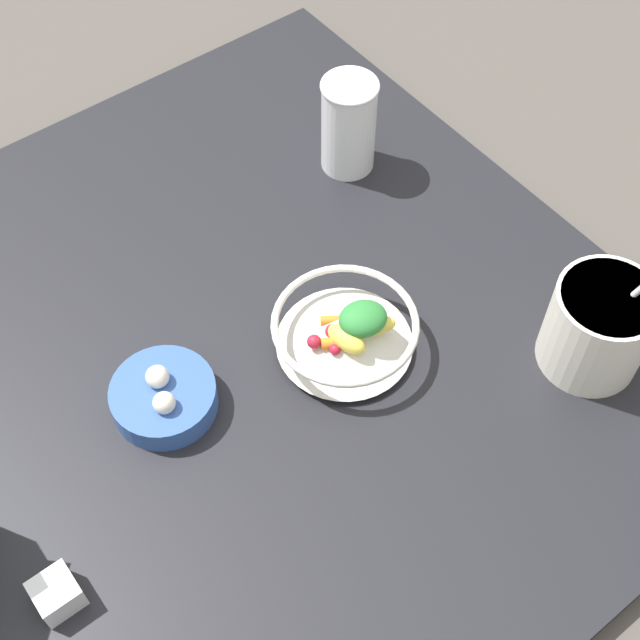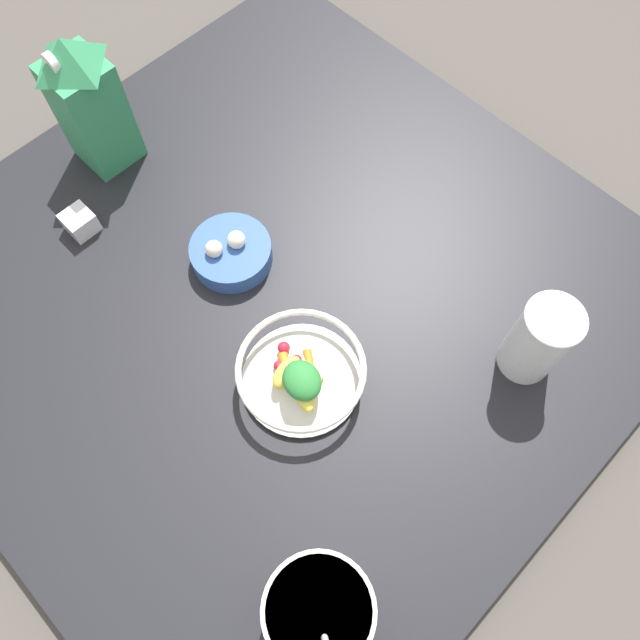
{
  "view_description": "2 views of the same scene",
  "coord_description": "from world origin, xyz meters",
  "px_view_note": "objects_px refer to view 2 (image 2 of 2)",
  "views": [
    {
      "loc": [
        -0.28,
        -0.58,
        1.02
      ],
      "look_at": [
        0.1,
        -0.08,
        0.12
      ],
      "focal_mm": 50.0,
      "sensor_mm": 36.0,
      "label": 1
    },
    {
      "loc": [
        0.39,
        -0.28,
        0.93
      ],
      "look_at": [
        0.11,
        -0.01,
        0.11
      ],
      "focal_mm": 35.0,
      "sensor_mm": 36.0,
      "label": 2
    }
  ],
  "objects_px": {
    "drinking_cup": "(539,340)",
    "garlic_bowl": "(231,252)",
    "yogurt_tub": "(319,611)",
    "spice_jar": "(80,223)",
    "fruit_bowl": "(301,374)",
    "milk_carton": "(88,102)"
  },
  "relations": [
    {
      "from": "fruit_bowl",
      "to": "garlic_bowl",
      "type": "height_order",
      "value": "fruit_bowl"
    },
    {
      "from": "drinking_cup",
      "to": "spice_jar",
      "type": "height_order",
      "value": "drinking_cup"
    },
    {
      "from": "fruit_bowl",
      "to": "milk_carton",
      "type": "height_order",
      "value": "milk_carton"
    },
    {
      "from": "milk_carton",
      "to": "garlic_bowl",
      "type": "xyz_separation_m",
      "value": [
        0.32,
        0.01,
        -0.11
      ]
    },
    {
      "from": "milk_carton",
      "to": "drinking_cup",
      "type": "height_order",
      "value": "milk_carton"
    },
    {
      "from": "fruit_bowl",
      "to": "spice_jar",
      "type": "distance_m",
      "value": 0.47
    },
    {
      "from": "spice_jar",
      "to": "garlic_bowl",
      "type": "distance_m",
      "value": 0.27
    },
    {
      "from": "fruit_bowl",
      "to": "yogurt_tub",
      "type": "relative_size",
      "value": 0.71
    },
    {
      "from": "drinking_cup",
      "to": "garlic_bowl",
      "type": "relative_size",
      "value": 1.15
    },
    {
      "from": "fruit_bowl",
      "to": "milk_carton",
      "type": "bearing_deg",
      "value": 173.84
    },
    {
      "from": "fruit_bowl",
      "to": "spice_jar",
      "type": "relative_size",
      "value": 4.05
    },
    {
      "from": "spice_jar",
      "to": "milk_carton",
      "type": "bearing_deg",
      "value": 126.69
    },
    {
      "from": "yogurt_tub",
      "to": "garlic_bowl",
      "type": "bearing_deg",
      "value": 150.32
    },
    {
      "from": "milk_carton",
      "to": "fruit_bowl",
      "type": "bearing_deg",
      "value": -6.16
    },
    {
      "from": "yogurt_tub",
      "to": "milk_carton",
      "type": "bearing_deg",
      "value": 161.77
    },
    {
      "from": "drinking_cup",
      "to": "spice_jar",
      "type": "xyz_separation_m",
      "value": [
        -0.68,
        -0.34,
        -0.06
      ]
    },
    {
      "from": "yogurt_tub",
      "to": "spice_jar",
      "type": "relative_size",
      "value": 5.72
    },
    {
      "from": "fruit_bowl",
      "to": "garlic_bowl",
      "type": "xyz_separation_m",
      "value": [
        -0.24,
        0.07,
        -0.02
      ]
    },
    {
      "from": "drinking_cup",
      "to": "yogurt_tub",
      "type": "bearing_deg",
      "value": -86.71
    },
    {
      "from": "yogurt_tub",
      "to": "spice_jar",
      "type": "distance_m",
      "value": 0.72
    },
    {
      "from": "milk_carton",
      "to": "yogurt_tub",
      "type": "distance_m",
      "value": 0.85
    },
    {
      "from": "yogurt_tub",
      "to": "drinking_cup",
      "type": "xyz_separation_m",
      "value": [
        -0.03,
        0.47,
        0.01
      ]
    }
  ]
}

